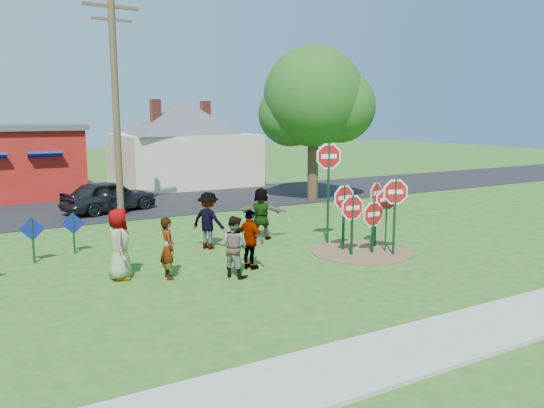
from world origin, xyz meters
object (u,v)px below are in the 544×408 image
Objects in this scene: stop_sign_c at (395,199)px; person_b at (168,248)px; utility_pole at (116,101)px; stop_sign_b at (329,167)px; stop_sign_a at (352,212)px; stop_sign_d at (376,198)px; leafy_tree at (316,102)px; suv at (109,196)px; person_a at (119,244)px.

stop_sign_c reaches higher than person_b.
utility_pole is at bearing 141.66° from stop_sign_c.
utility_pole is (-4.91, 8.60, 2.31)m from stop_sign_b.
stop_sign_a is 1.54m from stop_sign_d.
leafy_tree is at bearing 67.70° from stop_sign_a.
stop_sign_b reaches higher than person_b.
stop_sign_a is at bearing -173.88° from suv.
stop_sign_d is at bearing -25.81° from stop_sign_b.
person_b is 0.40× the size of suv.
stop_sign_a is 5.82m from person_b.
stop_sign_b is at bearing -76.00° from person_b.
stop_sign_d reaches higher than person_b.
person_a is at bearing 66.59° from person_b.
leafy_tree is at bearing -117.99° from suv.
person_b is at bearing 158.28° from suv.
stop_sign_c is at bearing -50.62° from stop_sign_b.
leafy_tree is (9.69, -0.77, 0.06)m from utility_pole.
utility_pole reaches higher than stop_sign_a.
stop_sign_d is 12.58m from suv.
leafy_tree is at bearing 92.64° from stop_sign_c.
utility_pole is (-4.65, 10.26, 3.57)m from stop_sign_a.
leafy_tree is (11.95, 8.35, 4.05)m from person_a.
person_b is 10.59m from utility_pole.
stop_sign_c is at bearing -123.30° from stop_sign_d.
stop_sign_b is 1.56× the size of stop_sign_d.
stop_sign_b is at bearing -169.26° from suv.
person_b is at bearing -103.34° from person_a.
stop_sign_a is 0.58× the size of stop_sign_b.
leafy_tree reaches higher than person_b.
suv is at bearing 100.45° from utility_pole.
stop_sign_a is at bearing -91.85° from person_b.
person_a is 10.20m from utility_pole.
suv is (0.90, 10.86, -0.08)m from person_b.
stop_sign_b is at bearing 86.75° from stop_sign_a.
stop_sign_c is at bearing -88.66° from person_a.
stop_sign_c is (0.90, -2.29, -0.86)m from stop_sign_b.
utility_pole is 9.72m from leafy_tree.
stop_sign_b is 10.17m from utility_pole.
stop_sign_a is at bearing -117.93° from leafy_tree.
stop_sign_a is 2.09m from stop_sign_b.
suv is 10.95m from leafy_tree.
person_a is 15.13m from leafy_tree.
utility_pole is at bearing -0.17° from person_a.
suv is (-6.28, 10.87, -0.89)m from stop_sign_d.
person_b is (1.14, -0.58, -0.12)m from person_a.
person_a is at bearing -103.92° from utility_pole.
person_a is at bearing -145.05° from leafy_tree.
person_b is at bearing -179.90° from stop_sign_a.
stop_sign_b is 7.38m from person_a.
person_b is 10.90m from suv.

